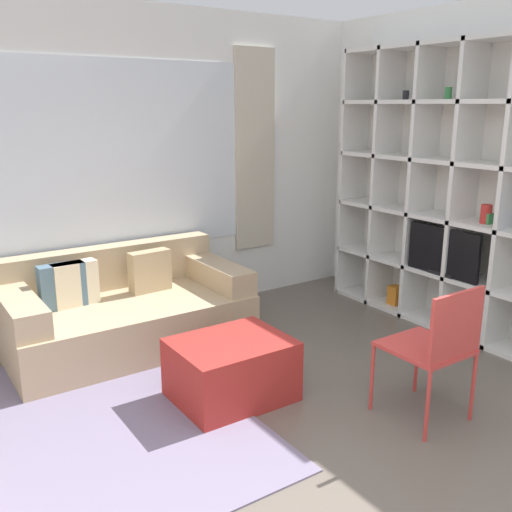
# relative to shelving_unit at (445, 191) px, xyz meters

# --- Properties ---
(wall_back) EXTENTS (6.76, 0.11, 2.70)m
(wall_back) POSITION_rel_shelving_unit_xyz_m (-2.63, 1.57, 0.18)
(wall_back) COLOR white
(wall_back) RESTS_ON ground_plane
(wall_right) EXTENTS (0.07, 4.38, 2.70)m
(wall_right) POSITION_rel_shelving_unit_xyz_m (0.19, -0.05, 0.18)
(wall_right) COLOR white
(wall_right) RESTS_ON ground_plane
(area_rug) EXTENTS (2.40, 2.26, 0.01)m
(area_rug) POSITION_rel_shelving_unit_xyz_m (-3.47, 0.00, -1.17)
(area_rug) COLOR slate
(area_rug) RESTS_ON ground_plane
(shelving_unit) EXTENTS (0.36, 2.19, 2.38)m
(shelving_unit) POSITION_rel_shelving_unit_xyz_m (0.00, 0.00, 0.00)
(shelving_unit) COLOR silver
(shelving_unit) RESTS_ON ground_plane
(couch_main) EXTENTS (1.85, 1.00, 0.75)m
(couch_main) POSITION_rel_shelving_unit_xyz_m (-2.51, 1.04, -0.89)
(couch_main) COLOR tan
(couch_main) RESTS_ON ground_plane
(ottoman) EXTENTS (0.74, 0.58, 0.41)m
(ottoman) POSITION_rel_shelving_unit_xyz_m (-2.26, -0.18, -0.97)
(ottoman) COLOR #A82823
(ottoman) RESTS_ON ground_plane
(folding_chair) EXTENTS (0.44, 0.46, 0.86)m
(folding_chair) POSITION_rel_shelving_unit_xyz_m (-1.39, -1.11, -0.66)
(folding_chair) COLOR #CC3D38
(folding_chair) RESTS_ON ground_plane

